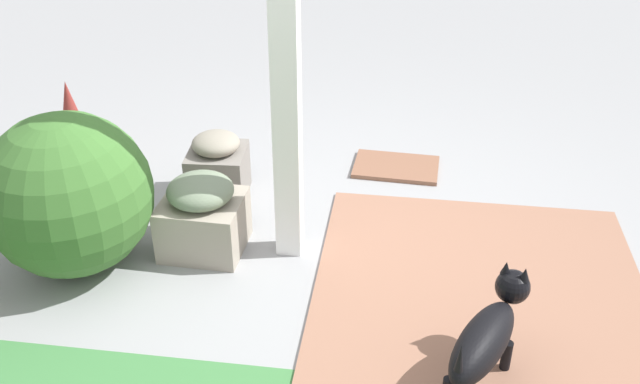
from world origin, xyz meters
The scene contains 9 objects.
ground_plane centered at (0.00, 0.00, 0.00)m, with size 12.00×12.00×0.00m, color gray.
brick_path centered at (-0.93, 0.56, 0.01)m, with size 1.80×2.40×0.02m, color #936650.
porch_pillar centered at (0.17, 0.02, 1.17)m, with size 0.14×0.14×2.33m, color white.
stone_planter_nearest centered at (0.74, -0.52, 0.22)m, with size 0.39×0.40×0.46m.
stone_planter_near centered at (0.67, 0.08, 0.23)m, with size 0.48×0.44×0.48m.
round_shrub centered at (1.34, 0.32, 0.46)m, with size 0.92×0.92×0.92m, color #38672A.
terracotta_pot_spiky centered at (1.89, -0.88, 0.29)m, with size 0.20×0.20×0.61m.
dog centered at (-0.89, 0.95, 0.29)m, with size 0.44×0.69×0.49m.
doormat centered at (-0.41, -1.05, 0.01)m, with size 0.60×0.40×0.03m, color brown.
Camera 1 is at (-0.48, 3.40, 2.44)m, focal length 39.59 mm.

